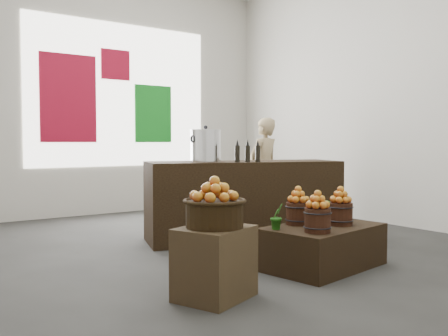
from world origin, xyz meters
TOP-DOWN VIEW (x-y plane):
  - ground at (0.00, 0.00)m, footprint 7.00×7.00m
  - back_wall at (0.00, 3.50)m, footprint 6.00×0.04m
  - back_opening at (0.30, 3.48)m, footprint 3.20×0.02m
  - deco_red_left at (-0.60, 3.47)m, footprint 0.90×0.04m
  - deco_green_right at (0.90, 3.47)m, footprint 0.70×0.04m
  - deco_red_upper at (0.20, 3.47)m, footprint 0.50×0.04m
  - crate at (-1.05, -1.34)m, footprint 0.68×0.62m
  - wicker_basket at (-1.05, -1.34)m, footprint 0.44×0.44m
  - apples_in_basket at (-1.05, -1.34)m, footprint 0.35×0.35m
  - display_table at (0.34, -1.15)m, footprint 1.27×0.90m
  - apple_bucket_front_left at (0.04, -1.36)m, footprint 0.23×0.23m
  - apples_in_bucket_front_left at (0.04, -1.36)m, footprint 0.17×0.17m
  - apple_bucket_front_right at (0.50, -1.21)m, footprint 0.23×0.23m
  - apples_in_bucket_front_right at (0.50, -1.21)m, footprint 0.17×0.17m
  - apple_bucket_rear at (0.19, -0.96)m, footprint 0.23×0.23m
  - apples_in_bucket_rear at (0.19, -0.96)m, footprint 0.17×0.17m
  - herb_garnish_right at (0.72, -0.92)m, footprint 0.28×0.26m
  - herb_garnish_left at (-0.16, -1.05)m, footprint 0.15×0.13m
  - counter at (0.56, 0.41)m, footprint 2.48×1.45m
  - stock_pot_left at (0.11, 0.56)m, footprint 0.37×0.37m
  - oil_cruets at (0.49, 0.18)m, footprint 0.27×0.14m
  - shopper at (1.79, 1.48)m, footprint 0.64×0.48m

SIDE VIEW (x-z plane):
  - ground at x=0.00m, z-range 0.00..0.00m
  - display_table at x=0.34m, z-range 0.00..0.40m
  - crate at x=-1.05m, z-range 0.00..0.55m
  - counter at x=0.56m, z-range 0.00..0.97m
  - apple_bucket_front_left at x=0.04m, z-range 0.40..0.62m
  - apple_bucket_front_right at x=0.50m, z-range 0.40..0.62m
  - apple_bucket_rear at x=0.19m, z-range 0.40..0.62m
  - herb_garnish_left at x=-0.16m, z-range 0.40..0.65m
  - herb_garnish_right at x=0.72m, z-range 0.40..0.66m
  - wicker_basket at x=-1.05m, z-range 0.55..0.76m
  - apples_in_bucket_front_left at x=0.04m, z-range 0.62..0.78m
  - apples_in_bucket_front_right at x=0.50m, z-range 0.62..0.78m
  - apples_in_bucket_rear at x=0.19m, z-range 0.62..0.78m
  - shopper at x=1.79m, z-range 0.00..1.58m
  - apples_in_basket at x=-1.05m, z-range 0.76..0.94m
  - oil_cruets at x=0.49m, z-range 0.97..1.24m
  - stock_pot_left at x=0.11m, z-range 0.97..1.33m
  - deco_green_right at x=0.90m, z-range 1.20..2.20m
  - deco_red_left at x=-0.60m, z-range 1.20..2.60m
  - back_wall at x=0.00m, z-range 0.00..4.00m
  - back_opening at x=0.30m, z-range 0.80..3.20m
  - deco_red_upper at x=0.20m, z-range 2.25..2.75m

